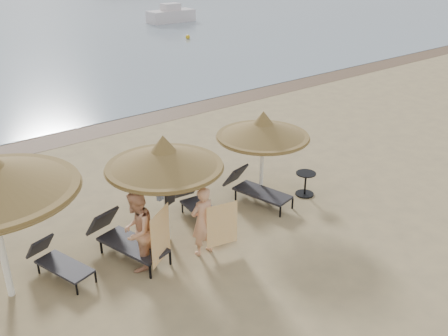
{
  "coord_description": "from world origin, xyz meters",
  "views": [
    {
      "loc": [
        -5.37,
        -7.27,
        6.49
      ],
      "look_at": [
        1.24,
        1.2,
        1.54
      ],
      "focal_mm": 40.0,
      "sensor_mm": 36.0,
      "label": 1
    }
  ],
  "objects_px": {
    "palapa_center": "(164,158)",
    "person_left": "(137,225)",
    "lounger_near_left": "(124,238)",
    "palapa_right": "(263,129)",
    "lounger_far_left": "(57,261)",
    "lounger_near_right": "(198,204)",
    "lounger_far_right": "(254,188)",
    "side_table": "(305,184)",
    "person_right": "(203,216)"
  },
  "relations": [
    {
      "from": "palapa_center",
      "to": "person_left",
      "type": "xyz_separation_m",
      "value": [
        -1.07,
        -0.55,
        -1.05
      ]
    },
    {
      "from": "palapa_center",
      "to": "lounger_near_right",
      "type": "bearing_deg",
      "value": 21.41
    },
    {
      "from": "lounger_far_right",
      "to": "person_left",
      "type": "bearing_deg",
      "value": 178.17
    },
    {
      "from": "person_left",
      "to": "lounger_far_left",
      "type": "bearing_deg",
      "value": -71.86
    },
    {
      "from": "lounger_near_left",
      "to": "palapa_center",
      "type": "bearing_deg",
      "value": -20.29
    },
    {
      "from": "lounger_near_left",
      "to": "person_left",
      "type": "xyz_separation_m",
      "value": [
        0.02,
        -0.65,
        0.64
      ]
    },
    {
      "from": "palapa_center",
      "to": "lounger_far_left",
      "type": "height_order",
      "value": "palapa_center"
    },
    {
      "from": "palapa_center",
      "to": "lounger_far_right",
      "type": "height_order",
      "value": "palapa_center"
    },
    {
      "from": "lounger_far_right",
      "to": "person_right",
      "type": "bearing_deg",
      "value": -168.08
    },
    {
      "from": "palapa_center",
      "to": "side_table",
      "type": "relative_size",
      "value": 4.0
    },
    {
      "from": "palapa_center",
      "to": "lounger_near_left",
      "type": "distance_m",
      "value": 2.01
    },
    {
      "from": "lounger_far_left",
      "to": "lounger_near_right",
      "type": "relative_size",
      "value": 0.97
    },
    {
      "from": "palapa_right",
      "to": "person_left",
      "type": "distance_m",
      "value": 4.44
    },
    {
      "from": "lounger_far_left",
      "to": "lounger_far_right",
      "type": "bearing_deg",
      "value": -18.15
    },
    {
      "from": "person_left",
      "to": "lounger_near_left",
      "type": "bearing_deg",
      "value": -129.99
    },
    {
      "from": "lounger_near_left",
      "to": "lounger_far_left",
      "type": "bearing_deg",
      "value": 157.14
    },
    {
      "from": "lounger_far_left",
      "to": "lounger_near_left",
      "type": "height_order",
      "value": "lounger_near_left"
    },
    {
      "from": "palapa_center",
      "to": "side_table",
      "type": "height_order",
      "value": "palapa_center"
    },
    {
      "from": "person_left",
      "to": "person_right",
      "type": "distance_m",
      "value": 1.46
    },
    {
      "from": "lounger_far_left",
      "to": "side_table",
      "type": "height_order",
      "value": "lounger_far_left"
    },
    {
      "from": "person_left",
      "to": "lounger_far_right",
      "type": "bearing_deg",
      "value": 148.79
    },
    {
      "from": "person_right",
      "to": "person_left",
      "type": "bearing_deg",
      "value": -16.88
    },
    {
      "from": "side_table",
      "to": "person_right",
      "type": "xyz_separation_m",
      "value": [
        -3.88,
        -0.56,
        0.65
      ]
    },
    {
      "from": "lounger_far_left",
      "to": "lounger_near_left",
      "type": "bearing_deg",
      "value": -24.81
    },
    {
      "from": "palapa_center",
      "to": "person_right",
      "type": "relative_size",
      "value": 1.38
    },
    {
      "from": "palapa_right",
      "to": "lounger_near_right",
      "type": "bearing_deg",
      "value": 174.95
    },
    {
      "from": "palapa_center",
      "to": "palapa_right",
      "type": "distance_m",
      "value": 3.21
    },
    {
      "from": "palapa_center",
      "to": "lounger_near_right",
      "type": "xyz_separation_m",
      "value": [
        1.19,
        0.47,
        -1.75
      ]
    },
    {
      "from": "palapa_right",
      "to": "side_table",
      "type": "xyz_separation_m",
      "value": [
        1.01,
        -0.7,
        -1.64
      ]
    },
    {
      "from": "side_table",
      "to": "person_left",
      "type": "relative_size",
      "value": 0.32
    },
    {
      "from": "lounger_far_right",
      "to": "lounger_near_left",
      "type": "bearing_deg",
      "value": 168.78
    },
    {
      "from": "lounger_far_left",
      "to": "lounger_near_right",
      "type": "xyz_separation_m",
      "value": [
        3.75,
        0.17,
        0.02
      ]
    },
    {
      "from": "lounger_near_right",
      "to": "lounger_near_left",
      "type": "bearing_deg",
      "value": -165.23
    },
    {
      "from": "side_table",
      "to": "person_right",
      "type": "distance_m",
      "value": 3.97
    },
    {
      "from": "lounger_far_right",
      "to": "side_table",
      "type": "height_order",
      "value": "lounger_far_right"
    },
    {
      "from": "palapa_right",
      "to": "side_table",
      "type": "distance_m",
      "value": 2.05
    },
    {
      "from": "palapa_right",
      "to": "person_right",
      "type": "relative_size",
      "value": 1.29
    },
    {
      "from": "palapa_right",
      "to": "person_right",
      "type": "distance_m",
      "value": 3.28
    },
    {
      "from": "lounger_near_right",
      "to": "person_right",
      "type": "height_order",
      "value": "person_right"
    },
    {
      "from": "palapa_right",
      "to": "lounger_near_left",
      "type": "bearing_deg",
      "value": -177.42
    },
    {
      "from": "palapa_center",
      "to": "lounger_far_right",
      "type": "xyz_separation_m",
      "value": [
        2.87,
        0.2,
        -1.71
      ]
    },
    {
      "from": "lounger_near_right",
      "to": "person_right",
      "type": "distance_m",
      "value": 1.78
    },
    {
      "from": "lounger_far_left",
      "to": "person_left",
      "type": "bearing_deg",
      "value": -46.92
    },
    {
      "from": "lounger_near_left",
      "to": "person_left",
      "type": "height_order",
      "value": "person_left"
    },
    {
      "from": "palapa_right",
      "to": "person_left",
      "type": "xyz_separation_m",
      "value": [
        -4.26,
        -0.85,
        -0.91
      ]
    },
    {
      "from": "lounger_near_left",
      "to": "side_table",
      "type": "distance_m",
      "value": 5.32
    },
    {
      "from": "person_left",
      "to": "palapa_right",
      "type": "bearing_deg",
      "value": 149.19
    },
    {
      "from": "lounger_far_left",
      "to": "lounger_far_right",
      "type": "relative_size",
      "value": 0.85
    },
    {
      "from": "palapa_center",
      "to": "lounger_near_left",
      "type": "xyz_separation_m",
      "value": [
        -1.09,
        0.1,
        -1.69
      ]
    },
    {
      "from": "palapa_right",
      "to": "lounger_far_right",
      "type": "distance_m",
      "value": 1.61
    }
  ]
}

